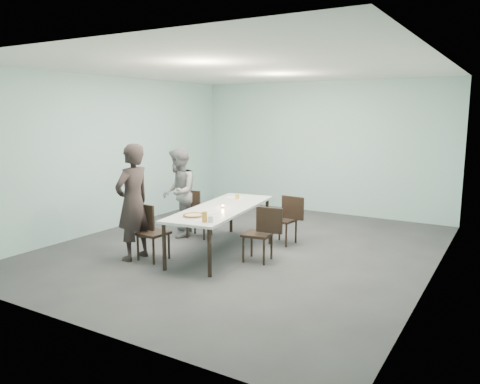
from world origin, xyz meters
The scene contains 16 objects.
ground centered at (0.00, 0.00, 0.00)m, with size 7.00×7.00×0.00m, color #333335.
room_shell centered at (0.00, 0.00, 2.03)m, with size 6.02×7.02×3.01m.
table centered at (-0.25, -0.33, 0.69)m, with size 1.26×2.70×0.75m.
chair_near_left centered at (-0.99, -1.28, 0.50)m, with size 0.62×0.45×0.87m.
chair_far_left centered at (-1.18, 0.19, 0.50)m, with size 0.64×0.49×0.87m.
chair_near_right centered at (0.61, -0.49, 0.50)m, with size 0.63×0.47×0.87m.
chair_far_right centered at (0.52, 0.59, 0.50)m, with size 0.63×0.46×0.87m.
diner_near centered at (-1.20, -1.41, 0.92)m, with size 0.67×0.44×1.83m, color black.
diner_far centered at (-1.47, 0.08, 0.83)m, with size 0.81×0.63×1.66m, color gray.
pizza centered at (-0.22, -1.16, 0.77)m, with size 0.34×0.34×0.04m.
side_plate centered at (-0.12, -0.87, 0.76)m, with size 0.18×0.18×0.01m, color white.
beer_glass centered at (0.13, -1.36, 0.82)m, with size 0.08×0.08×0.15m, color orange.
water_tumbler centered at (0.21, -1.32, 0.80)m, with size 0.08×0.08×0.09m, color silver.
tealight centered at (-0.19, -0.39, 0.77)m, with size 0.06×0.06×0.05m.
amber_tumbler centered at (-0.42, 0.44, 0.79)m, with size 0.07×0.07×0.08m, color orange.
menu centered at (-0.53, 0.53, 0.75)m, with size 0.30×0.22×0.01m, color silver.
Camera 1 is at (3.91, -6.70, 2.30)m, focal length 35.00 mm.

